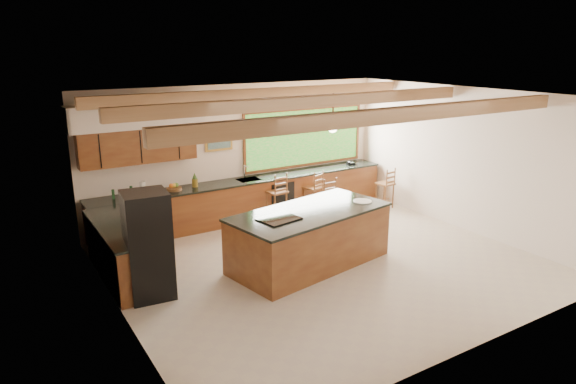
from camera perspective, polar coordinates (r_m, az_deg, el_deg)
ground at (r=9.44m, az=4.01°, el=-7.84°), size 7.20×7.20×0.00m
room_shell at (r=9.21m, az=1.03°, el=6.04°), size 7.27×6.54×3.02m
counter_run at (r=10.93m, az=-7.21°, el=-1.93°), size 7.12×3.10×1.23m
island at (r=9.19m, az=2.39°, el=-5.06°), size 3.10×1.85×1.03m
refrigerator at (r=8.20m, az=-15.27°, el=-5.74°), size 0.73×0.71×1.70m
bar_stool_a at (r=11.10m, az=4.32°, el=-0.60°), size 0.39×0.39×1.09m
bar_stool_b at (r=11.32m, az=-1.16°, el=-0.10°), size 0.44×0.44×1.12m
bar_stool_c at (r=11.85m, az=2.96°, el=0.38°), size 0.45×0.45×1.04m
bar_stool_d at (r=12.50m, az=10.91°, el=0.82°), size 0.40×0.40×1.00m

